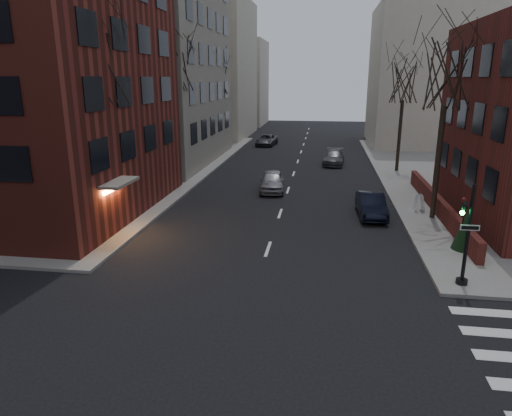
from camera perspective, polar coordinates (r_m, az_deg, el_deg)
The scene contains 20 objects.
building_left_brick at distance 30.66m, azimuth -28.59°, elevation 16.17°, with size 15.00×15.00×18.00m, color maroon.
building_left_tan at distance 46.99m, azimuth -17.47°, elevation 22.75°, with size 18.00×18.00×28.00m, color gray.
low_wall_right at distance 29.11m, azimuth 21.78°, elevation 0.37°, with size 0.35×16.00×1.00m, color #5B1D1A.
building_distant_la at distance 65.71m, azimuth -7.26°, elevation 16.82°, with size 14.00×16.00×18.00m, color beige.
building_distant_ra at distance 59.68m, azimuth 21.36°, elevation 15.02°, with size 14.00×14.00×16.00m, color beige.
building_distant_lb at distance 81.82m, azimuth -2.52°, elevation 15.34°, with size 10.00×12.00×14.00m, color beige.
traffic_signal at distance 19.16m, azimuth 24.70°, elevation -3.81°, with size 0.76×0.44×4.00m.
tree_left_a at distance 25.02m, azimuth -19.05°, elevation 16.43°, with size 4.18×4.18×10.26m.
tree_left_b at distance 36.15m, azimuth -10.13°, elevation 17.33°, with size 4.40×4.40×10.80m.
tree_left_c at distance 49.63m, azimuth -4.83°, elevation 16.07°, with size 3.96×3.96×9.72m.
tree_right_a at distance 27.10m, azimuth 22.85°, elevation 15.03°, with size 3.96×3.96×9.72m.
tree_right_b at distance 40.84m, azimuth 18.02°, elevation 14.78°, with size 3.74×3.74×9.18m.
streetlamp_near at distance 32.37m, azimuth -10.94°, elevation 9.18°, with size 0.36×0.36×6.28m.
streetlamp_far at distance 51.59m, azimuth -3.55°, elevation 11.87°, with size 0.36×0.36×6.28m.
parked_sedan at distance 27.70m, azimuth 14.20°, elevation 0.36°, with size 1.45×4.17×1.37m, color black.
car_lane_silver at distance 32.98m, azimuth 2.02°, elevation 3.39°, with size 1.71×4.26×1.45m, color gray.
car_lane_gray at distance 43.85m, azimuth 9.69°, elevation 6.25°, with size 1.86×4.58×1.33m, color #44454A.
car_lane_far at distance 55.80m, azimuth 1.33°, elevation 8.50°, with size 2.14×4.65×1.29m, color #424247.
sandwich_board at distance 29.19m, azimuth 19.70°, elevation 0.64°, with size 0.45×0.63×1.02m, color white.
evergreen_shrub at distance 23.36m, azimuth 24.82°, elevation -2.42°, with size 1.18×1.18×1.97m, color black.
Camera 1 is at (2.44, -8.35, 7.92)m, focal length 32.00 mm.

